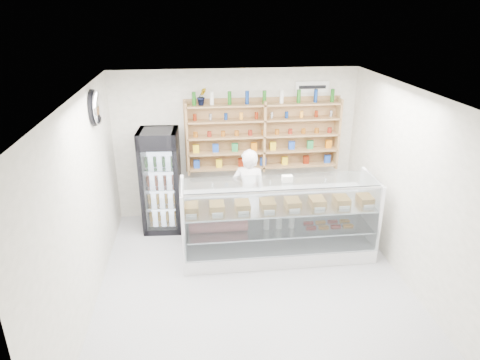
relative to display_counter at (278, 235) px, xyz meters
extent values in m
plane|color=silver|center=(-0.50, -0.83, -0.36)|extent=(5.00, 5.00, 0.00)
plane|color=white|center=(-0.50, -0.83, 2.44)|extent=(5.00, 5.00, 0.00)
plane|color=white|center=(-0.50, 1.67, 1.04)|extent=(4.50, 0.00, 4.50)
plane|color=white|center=(-0.50, -3.33, 1.04)|extent=(4.50, 0.00, 4.50)
plane|color=white|center=(-2.75, -0.83, 1.04)|extent=(0.00, 5.00, 5.00)
plane|color=white|center=(1.75, -0.83, 1.04)|extent=(0.00, 5.00, 5.00)
cube|color=white|center=(0.00, -0.01, -0.24)|extent=(3.06, 0.87, 0.25)
cube|color=white|center=(0.00, 0.39, 0.21)|extent=(3.06, 0.05, 0.64)
cube|color=silver|center=(0.00, -0.01, 0.16)|extent=(2.94, 0.76, 0.02)
cube|color=silver|center=(0.00, -0.01, 0.53)|extent=(3.00, 0.80, 0.02)
cube|color=silver|center=(0.00, -0.43, 0.43)|extent=(3.00, 0.12, 1.07)
cube|color=silver|center=(0.00, -0.06, 0.96)|extent=(3.00, 0.61, 0.01)
imported|color=white|center=(-0.38, 0.69, 0.45)|extent=(0.68, 0.54, 1.62)
cube|color=black|center=(-1.90, 1.16, 0.57)|extent=(0.71, 0.69, 1.86)
cube|color=#290538|center=(-1.88, 0.85, 1.36)|extent=(0.66, 0.07, 0.26)
cube|color=silver|center=(-1.88, 0.84, 0.48)|extent=(0.56, 0.04, 1.47)
cube|color=#A2854C|center=(-1.40, 1.51, 1.23)|extent=(0.04, 0.28, 1.33)
cube|color=#A2854C|center=(0.00, 1.51, 1.23)|extent=(0.04, 0.28, 1.33)
cube|color=#A2854C|center=(1.40, 1.51, 1.23)|extent=(0.04, 0.28, 1.33)
cube|color=#A2854C|center=(0.00, 1.51, 0.64)|extent=(2.80, 0.28, 0.03)
cube|color=#A2854C|center=(0.00, 1.51, 0.94)|extent=(2.80, 0.28, 0.03)
cube|color=#A2854C|center=(0.00, 1.51, 1.24)|extent=(2.80, 0.28, 0.03)
cube|color=#A2854C|center=(0.00, 1.51, 1.54)|extent=(2.80, 0.28, 0.03)
cube|color=#A2854C|center=(0.00, 1.51, 1.82)|extent=(2.80, 0.28, 0.03)
imported|color=#1E6626|center=(-1.11, 1.51, 1.99)|extent=(0.20, 0.18, 0.31)
ellipsoid|color=silver|center=(-2.67, 0.37, 2.09)|extent=(0.15, 0.50, 0.50)
cube|color=white|center=(0.90, 1.64, 2.09)|extent=(0.62, 0.03, 0.20)
camera|label=1|loc=(-1.32, -5.98, 3.49)|focal=32.00mm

